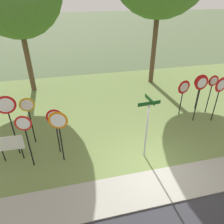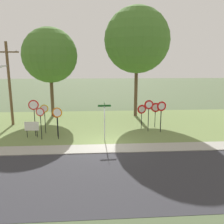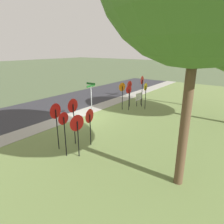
{
  "view_description": "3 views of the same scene",
  "coord_description": "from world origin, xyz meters",
  "px_view_note": "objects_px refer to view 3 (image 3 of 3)",
  "views": [
    {
      "loc": [
        -3.17,
        -5.61,
        6.41
      ],
      "look_at": [
        -1.03,
        3.29,
        1.09
      ],
      "focal_mm": 33.2,
      "sensor_mm": 36.0,
      "label": 1
    },
    {
      "loc": [
        -0.68,
        -15.43,
        5.62
      ],
      "look_at": [
        0.59,
        3.11,
        1.75
      ],
      "focal_mm": 36.56,
      "sensor_mm": 36.0,
      "label": 2
    },
    {
      "loc": [
        10.93,
        11.09,
        5.39
      ],
      "look_at": [
        0.23,
        3.17,
        1.12
      ],
      "focal_mm": 32.05,
      "sensor_mm": 36.0,
      "label": 3
    }
  ],
  "objects_px": {
    "stop_sign_far_center": "(146,91)",
    "notice_board": "(139,97)",
    "yield_sign_far_right": "(89,119)",
    "street_name_post": "(91,98)",
    "stop_sign_near_left": "(142,84)",
    "stop_sign_far_left": "(130,88)",
    "yield_sign_far_left": "(64,124)",
    "stop_sign_far_right": "(122,90)",
    "utility_pole": "(194,62)",
    "stop_sign_near_right": "(129,93)",
    "yield_sign_center": "(77,126)",
    "yield_sign_near_right": "(73,110)",
    "yield_sign_near_left": "(56,115)"
  },
  "relations": [
    {
      "from": "stop_sign_near_left",
      "to": "notice_board",
      "type": "distance_m",
      "value": 1.36
    },
    {
      "from": "stop_sign_near_right",
      "to": "yield_sign_far_left",
      "type": "distance_m",
      "value": 8.85
    },
    {
      "from": "stop_sign_near_left",
      "to": "yield_sign_far_left",
      "type": "distance_m",
      "value": 10.58
    },
    {
      "from": "stop_sign_near_left",
      "to": "street_name_post",
      "type": "relative_size",
      "value": 1.01
    },
    {
      "from": "notice_board",
      "to": "stop_sign_near_left",
      "type": "bearing_deg",
      "value": 67.13
    },
    {
      "from": "stop_sign_far_right",
      "to": "utility_pole",
      "type": "bearing_deg",
      "value": 149.39
    },
    {
      "from": "yield_sign_near_right",
      "to": "street_name_post",
      "type": "bearing_deg",
      "value": -153.97
    },
    {
      "from": "stop_sign_near_right",
      "to": "stop_sign_far_center",
      "type": "xyz_separation_m",
      "value": [
        -1.16,
        1.03,
        0.11
      ]
    },
    {
      "from": "street_name_post",
      "to": "notice_board",
      "type": "distance_m",
      "value": 5.79
    },
    {
      "from": "stop_sign_near_right",
      "to": "yield_sign_near_left",
      "type": "bearing_deg",
      "value": 13.43
    },
    {
      "from": "yield_sign_near_left",
      "to": "utility_pole",
      "type": "xyz_separation_m",
      "value": [
        -13.3,
        3.16,
        2.17
      ]
    },
    {
      "from": "stop_sign_near_right",
      "to": "yield_sign_far_left",
      "type": "bearing_deg",
      "value": 19.12
    },
    {
      "from": "yield_sign_far_left",
      "to": "yield_sign_far_right",
      "type": "relative_size",
      "value": 1.1
    },
    {
      "from": "stop_sign_far_left",
      "to": "notice_board",
      "type": "bearing_deg",
      "value": 154.1
    },
    {
      "from": "stop_sign_far_left",
      "to": "stop_sign_far_center",
      "type": "relative_size",
      "value": 1.02
    },
    {
      "from": "yield_sign_far_left",
      "to": "notice_board",
      "type": "relative_size",
      "value": 1.9
    },
    {
      "from": "yield_sign_far_right",
      "to": "notice_board",
      "type": "xyz_separation_m",
      "value": [
        -8.98,
        -1.83,
        -0.76
      ]
    },
    {
      "from": "stop_sign_far_left",
      "to": "yield_sign_far_left",
      "type": "bearing_deg",
      "value": 20.34
    },
    {
      "from": "stop_sign_near_left",
      "to": "stop_sign_far_right",
      "type": "relative_size",
      "value": 1.18
    },
    {
      "from": "stop_sign_near_right",
      "to": "notice_board",
      "type": "bearing_deg",
      "value": -170.5
    },
    {
      "from": "stop_sign_near_right",
      "to": "yield_sign_center",
      "type": "height_order",
      "value": "stop_sign_near_right"
    },
    {
      "from": "stop_sign_near_right",
      "to": "yield_sign_far_left",
      "type": "height_order",
      "value": "yield_sign_far_left"
    },
    {
      "from": "yield_sign_near_left",
      "to": "yield_sign_far_right",
      "type": "xyz_separation_m",
      "value": [
        -1.43,
        1.08,
        -0.37
      ]
    },
    {
      "from": "stop_sign_near_right",
      "to": "yield_sign_center",
      "type": "xyz_separation_m",
      "value": [
        8.35,
        2.18,
        0.04
      ]
    },
    {
      "from": "stop_sign_near_left",
      "to": "street_name_post",
      "type": "distance_m",
      "value": 5.65
    },
    {
      "from": "stop_sign_near_right",
      "to": "utility_pole",
      "type": "relative_size",
      "value": 0.3
    },
    {
      "from": "stop_sign_far_left",
      "to": "yield_sign_far_right",
      "type": "xyz_separation_m",
      "value": [
        8.13,
        2.4,
        -0.16
      ]
    },
    {
      "from": "yield_sign_center",
      "to": "stop_sign_near_right",
      "type": "bearing_deg",
      "value": -157.46
    },
    {
      "from": "utility_pole",
      "to": "notice_board",
      "type": "bearing_deg",
      "value": -53.63
    },
    {
      "from": "stop_sign_far_right",
      "to": "yield_sign_far_left",
      "type": "bearing_deg",
      "value": 25.92
    },
    {
      "from": "yield_sign_near_right",
      "to": "yield_sign_far_right",
      "type": "relative_size",
      "value": 1.25
    },
    {
      "from": "stop_sign_near_right",
      "to": "yield_sign_far_right",
      "type": "xyz_separation_m",
      "value": [
        7.03,
        1.8,
        -0.03
      ]
    },
    {
      "from": "yield_sign_far_right",
      "to": "stop_sign_near_right",
      "type": "bearing_deg",
      "value": -174.5
    },
    {
      "from": "utility_pole",
      "to": "stop_sign_far_center",
      "type": "bearing_deg",
      "value": -37.79
    },
    {
      "from": "street_name_post",
      "to": "yield_sign_near_left",
      "type": "bearing_deg",
      "value": 17.48
    },
    {
      "from": "stop_sign_near_left",
      "to": "yield_sign_near_right",
      "type": "distance_m",
      "value": 9.26
    },
    {
      "from": "stop_sign_near_left",
      "to": "yield_sign_far_right",
      "type": "bearing_deg",
      "value": -0.11
    },
    {
      "from": "stop_sign_near_left",
      "to": "utility_pole",
      "type": "bearing_deg",
      "value": 120.92
    },
    {
      "from": "stop_sign_far_right",
      "to": "notice_board",
      "type": "relative_size",
      "value": 1.97
    },
    {
      "from": "stop_sign_far_right",
      "to": "yield_sign_near_right",
      "type": "relative_size",
      "value": 0.91
    },
    {
      "from": "stop_sign_near_left",
      "to": "yield_sign_near_left",
      "type": "distance_m",
      "value": 10.26
    },
    {
      "from": "stop_sign_far_left",
      "to": "yield_sign_center",
      "type": "xyz_separation_m",
      "value": [
        9.45,
        2.78,
        -0.09
      ]
    },
    {
      "from": "street_name_post",
      "to": "stop_sign_near_left",
      "type": "bearing_deg",
      "value": 162.06
    },
    {
      "from": "yield_sign_far_right",
      "to": "street_name_post",
      "type": "height_order",
      "value": "street_name_post"
    },
    {
      "from": "stop_sign_far_left",
      "to": "street_name_post",
      "type": "xyz_separation_m",
      "value": [
        4.77,
        -0.51,
        -0.04
      ]
    },
    {
      "from": "yield_sign_near_right",
      "to": "notice_board",
      "type": "relative_size",
      "value": 2.16
    },
    {
      "from": "stop_sign_far_left",
      "to": "yield_sign_far_right",
      "type": "height_order",
      "value": "stop_sign_far_left"
    },
    {
      "from": "street_name_post",
      "to": "yield_sign_center",
      "type": "bearing_deg",
      "value": 31.71
    },
    {
      "from": "street_name_post",
      "to": "stop_sign_far_right",
      "type": "bearing_deg",
      "value": 168.59
    },
    {
      "from": "stop_sign_far_center",
      "to": "notice_board",
      "type": "relative_size",
      "value": 1.93
    }
  ]
}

